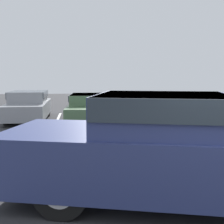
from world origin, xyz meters
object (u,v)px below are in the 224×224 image
at_px(pickup_truck, 181,149).
at_px(parked_sedan_b, 89,106).
at_px(parked_sedan_a, 29,105).
at_px(parked_sedan_c, 138,106).

xyz_separation_m(pickup_truck, parked_sedan_b, (-1.18, 9.37, -0.25)).
bearing_deg(parked_sedan_a, pickup_truck, 21.53).
relative_size(parked_sedan_a, parked_sedan_b, 0.93).
bearing_deg(pickup_truck, parked_sedan_a, 127.11).
bearing_deg(pickup_truck, parked_sedan_b, 112.47).
xyz_separation_m(pickup_truck, parked_sedan_a, (-3.93, 9.80, -0.19)).
bearing_deg(parked_sedan_b, pickup_truck, 11.30).
relative_size(parked_sedan_b, parked_sedan_c, 1.05).
distance_m(pickup_truck, parked_sedan_b, 9.45).
bearing_deg(parked_sedan_b, parked_sedan_c, 99.12).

